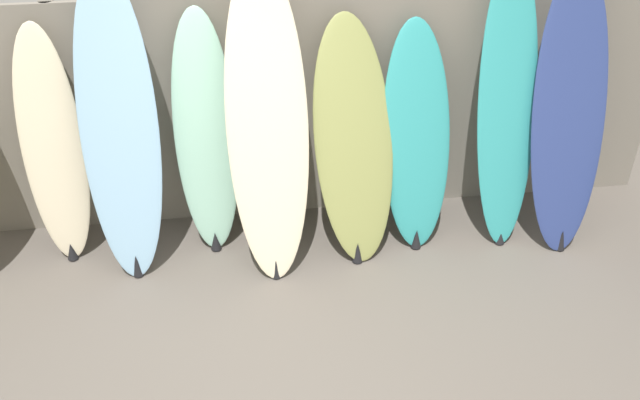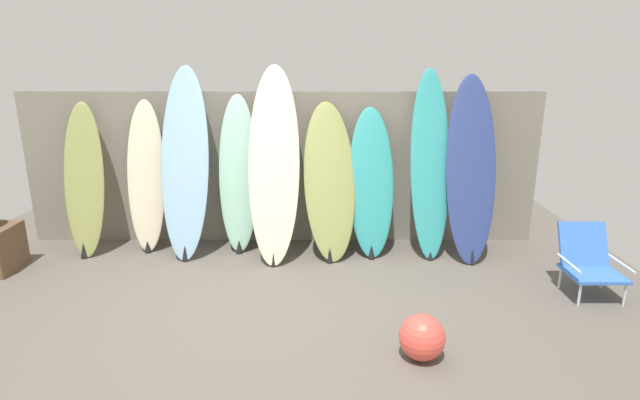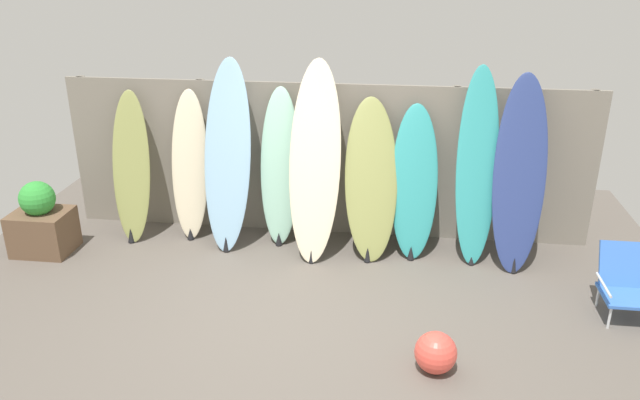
# 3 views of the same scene
# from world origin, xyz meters

# --- Properties ---
(ground) EXTENTS (7.68, 7.68, 0.00)m
(ground) POSITION_xyz_m (0.00, 0.00, 0.00)
(ground) COLOR #5B544C
(fence_back) EXTENTS (6.08, 0.11, 1.80)m
(fence_back) POSITION_xyz_m (-0.00, 2.01, 0.90)
(fence_back) COLOR gray
(fence_back) RESTS_ON ground
(surfboard_olive_0) EXTENTS (0.50, 0.59, 1.71)m
(surfboard_olive_0) POSITION_xyz_m (-2.19, 1.62, 0.84)
(surfboard_olive_0) COLOR olive
(surfboard_olive_0) RESTS_ON ground
(surfboard_cream_1) EXTENTS (0.44, 0.42, 1.72)m
(surfboard_cream_1) POSITION_xyz_m (-1.53, 1.73, 0.85)
(surfboard_cream_1) COLOR beige
(surfboard_cream_1) RESTS_ON ground
(surfboard_skyblue_2) EXTENTS (0.54, 0.64, 2.10)m
(surfboard_skyblue_2) POSITION_xyz_m (-1.04, 1.57, 1.03)
(surfboard_skyblue_2) COLOR #8CB7D6
(surfboard_skyblue_2) RESTS_ON ground
(surfboard_seafoam_3) EXTENTS (0.45, 0.43, 1.79)m
(surfboard_seafoam_3) POSITION_xyz_m (-0.47, 1.71, 0.88)
(surfboard_seafoam_3) COLOR #9ED6BC
(surfboard_seafoam_3) RESTS_ON ground
(surfboard_cream_4) EXTENTS (0.56, 0.77, 2.11)m
(surfboard_cream_4) POSITION_xyz_m (-0.05, 1.49, 1.04)
(surfboard_cream_4) COLOR beige
(surfboard_cream_4) RESTS_ON ground
(surfboard_olive_5) EXTENTS (0.67, 0.78, 1.71)m
(surfboard_olive_5) POSITION_xyz_m (0.56, 1.56, 0.84)
(surfboard_olive_5) COLOR olive
(surfboard_olive_5) RESTS_ON ground
(surfboard_teal_6) EXTENTS (0.53, 0.59, 1.65)m
(surfboard_teal_6) POSITION_xyz_m (1.03, 1.61, 0.81)
(surfboard_teal_6) COLOR teal
(surfboard_teal_6) RESTS_ON ground
(surfboard_teal_7) EXTENTS (0.44, 0.65, 2.07)m
(surfboard_teal_7) POSITION_xyz_m (1.68, 1.62, 1.02)
(surfboard_teal_7) COLOR teal
(surfboard_teal_7) RESTS_ON ground
(surfboard_navy_8) EXTENTS (0.59, 0.76, 2.01)m
(surfboard_navy_8) POSITION_xyz_m (2.11, 1.52, 0.99)
(surfboard_navy_8) COLOR navy
(surfboard_navy_8) RESTS_ON ground
(beach_chair) EXTENTS (0.50, 0.57, 0.64)m
(beach_chair) POSITION_xyz_m (3.00, 0.56, 0.32)
(beach_chair) COLOR silver
(beach_chair) RESTS_ON ground
(planter_box) EXTENTS (0.62, 0.51, 0.83)m
(planter_box) POSITION_xyz_m (-3.06, 1.07, 0.35)
(planter_box) COLOR brown
(planter_box) RESTS_ON ground
(beach_ball) EXTENTS (0.35, 0.35, 0.35)m
(beach_ball) POSITION_xyz_m (1.21, -0.55, 0.17)
(beach_ball) COLOR #E54C3F
(beach_ball) RESTS_ON ground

